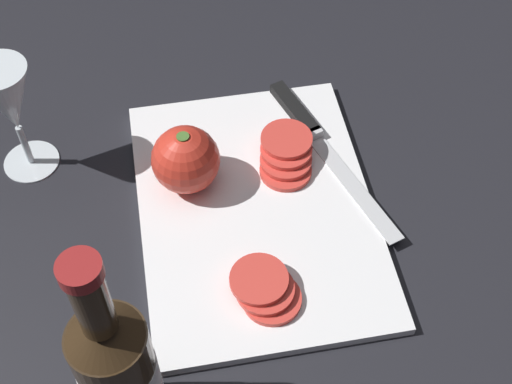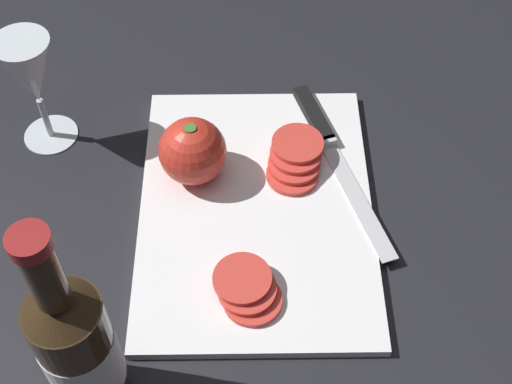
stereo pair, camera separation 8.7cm
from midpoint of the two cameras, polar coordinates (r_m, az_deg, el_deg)
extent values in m
plane|color=black|center=(0.93, 1.59, 0.19)|extent=(3.00, 3.00, 0.00)
cube|color=white|center=(0.90, 2.76, -1.59)|extent=(0.40, 0.29, 0.01)
cylinder|color=#332314|center=(0.72, -10.34, -13.07)|extent=(0.07, 0.07, 0.19)
cone|color=#332314|center=(0.63, -11.72, -9.12)|extent=(0.07, 0.07, 0.02)
cylinder|color=#332314|center=(0.58, -12.53, -6.75)|extent=(0.03, 0.03, 0.08)
cylinder|color=maroon|center=(0.54, -13.38, -4.24)|extent=(0.03, 0.03, 0.01)
cylinder|color=silver|center=(0.72, -10.30, -13.20)|extent=(0.07, 0.07, 0.08)
cylinder|color=silver|center=(1.02, -13.74, 4.36)|extent=(0.07, 0.07, 0.00)
cylinder|color=silver|center=(0.99, -14.12, 5.67)|extent=(0.01, 0.01, 0.06)
cone|color=silver|center=(0.94, -15.10, 9.08)|extent=(0.07, 0.07, 0.10)
cone|color=beige|center=(0.96, -14.72, 7.77)|extent=(0.03, 0.03, 0.04)
sphere|color=red|center=(0.90, -2.34, 3.10)|extent=(0.09, 0.09, 0.09)
cylinder|color=#47702D|center=(0.87, -2.42, 4.83)|extent=(0.02, 0.02, 0.01)
cube|color=silver|center=(0.92, 10.83, -0.78)|extent=(0.19, 0.08, 0.00)
cube|color=silver|center=(0.97, 8.40, 3.81)|extent=(0.02, 0.02, 0.01)
cube|color=black|center=(1.00, 7.16, 5.97)|extent=(0.11, 0.05, 0.01)
cylinder|color=#D63D33|center=(0.93, 5.62, 1.23)|extent=(0.07, 0.07, 0.01)
cylinder|color=#D63D33|center=(0.93, 5.76, 2.05)|extent=(0.07, 0.07, 0.01)
cylinder|color=#D63D33|center=(0.93, 5.90, 2.87)|extent=(0.07, 0.07, 0.01)
cylinder|color=#D63D33|center=(0.93, 6.03, 3.69)|extent=(0.07, 0.07, 0.01)
cylinder|color=#D63D33|center=(0.82, 2.80, -8.82)|extent=(0.07, 0.07, 0.01)
cylinder|color=#D63D33|center=(0.82, 2.34, -8.00)|extent=(0.07, 0.07, 0.01)
cylinder|color=#D63D33|center=(0.82, 1.88, -7.17)|extent=(0.07, 0.07, 0.01)
camera|label=1|loc=(0.04, -87.13, 3.75)|focal=50.00mm
camera|label=2|loc=(0.04, 92.87, -3.75)|focal=50.00mm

